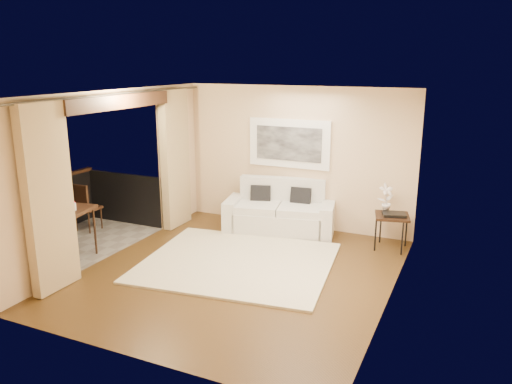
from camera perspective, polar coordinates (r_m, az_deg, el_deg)
The scene contains 18 objects.
floor at distance 7.74m, azimuth -1.99°, elevation -9.18°, with size 5.00×5.00×0.00m, color #4C3416.
room_shell at distance 8.28m, azimuth -15.69°, elevation 9.93°, with size 5.00×6.40×5.00m.
balcony at distance 9.53m, azimuth -20.16°, elevation -4.30°, with size 1.81×2.60×1.17m.
curtains at distance 8.44m, azimuth -15.03°, elevation 1.90°, with size 0.16×4.80×2.64m.
artwork at distance 9.51m, azimuth 3.79°, elevation 5.54°, with size 1.62×0.07×0.92m.
rug at distance 8.07m, azimuth -2.10°, elevation -8.02°, with size 2.93×2.55×0.04m, color beige.
sofa at distance 9.47m, azimuth 2.77°, elevation -2.41°, with size 2.17×1.27×0.98m.
side_table at distance 8.81m, azimuth 15.29°, elevation -2.91°, with size 0.67×0.67×0.60m.
tray at distance 8.75m, azimuth 15.49°, elevation -2.48°, with size 0.38×0.28×0.05m, color black.
orchid at distance 8.88m, azimuth 14.66°, elevation -0.65°, with size 0.26×0.18×0.50m, color white.
bistro_table at distance 8.63m, azimuth -20.80°, elevation -2.29°, with size 0.81×0.81×0.83m.
balcony_chair_far at distance 9.91m, azimuth -19.09°, elevation -1.30°, with size 0.41×0.41×0.93m.
balcony_chair_near at distance 9.66m, azimuth -21.87°, elevation -1.83°, with size 0.49×0.49×0.96m.
ice_bucket at distance 8.77m, azimuth -21.01°, elevation -0.82°, with size 0.18×0.18×0.20m, color silver.
candle at distance 8.69m, azimuth -20.13°, elevation -1.32°, with size 0.06×0.06×0.07m, color #FA1631.
vase at distance 8.46m, azimuth -21.89°, elevation -1.52°, with size 0.04×0.04×0.18m, color silver.
glass_a at distance 8.44m, azimuth -20.91°, elevation -1.68°, with size 0.06×0.06×0.12m, color silver.
glass_b at distance 8.45m, azimuth -20.06°, elevation -1.58°, with size 0.06×0.06×0.12m, color silver.
Camera 1 is at (3.17, -6.32, 3.15)m, focal length 35.00 mm.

